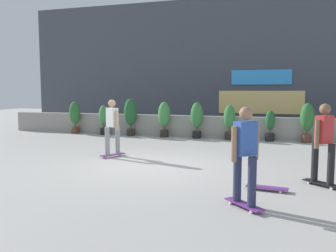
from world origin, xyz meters
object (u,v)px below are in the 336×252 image
at_px(potted_plant_4, 197,118).
at_px(potted_plant_5, 230,120).
at_px(potted_plant_3, 164,117).
at_px(skateboard_near_camera, 267,188).
at_px(potted_plant_0, 75,115).
at_px(skater_far_right, 112,125).
at_px(potted_plant_1, 104,118).
at_px(skater_foreground, 324,141).
at_px(potted_plant_7, 307,120).
at_px(skater_far_left, 245,152).
at_px(potted_plant_6, 270,125).
at_px(potted_plant_2, 130,114).

relative_size(potted_plant_4, potted_plant_5, 1.06).
height_order(potted_plant_3, skateboard_near_camera, potted_plant_3).
distance_m(potted_plant_0, potted_plant_5, 7.01).
bearing_deg(potted_plant_4, skater_far_right, -107.94).
relative_size(potted_plant_0, skateboard_near_camera, 1.79).
relative_size(potted_plant_1, skater_foreground, 0.77).
bearing_deg(potted_plant_7, skater_far_left, -101.43).
relative_size(potted_plant_1, potted_plant_7, 0.88).
xyz_separation_m(potted_plant_5, skater_far_left, (1.23, -8.22, 0.14)).
height_order(potted_plant_0, potted_plant_1, potted_plant_0).
bearing_deg(potted_plant_6, skater_foreground, -80.29).
distance_m(potted_plant_4, skateboard_near_camera, 7.67).
height_order(potted_plant_2, skater_far_right, skater_far_right).
distance_m(potted_plant_4, potted_plant_6, 2.90).
distance_m(potted_plant_5, potted_plant_6, 1.57).
relative_size(potted_plant_0, skater_far_right, 0.87).
xyz_separation_m(potted_plant_4, skater_foreground, (3.99, -6.39, 0.08)).
height_order(potted_plant_5, potted_plant_7, potted_plant_7).
distance_m(potted_plant_0, skater_foreground, 11.59).
distance_m(potted_plant_7, skater_far_left, 8.39).
bearing_deg(potted_plant_5, potted_plant_6, 0.00).
xyz_separation_m(skater_far_left, skater_foreground, (1.42, 1.82, 0.00)).
xyz_separation_m(potted_plant_0, potted_plant_7, (9.90, -0.00, 0.02)).
distance_m(potted_plant_1, potted_plant_6, 7.11).
relative_size(potted_plant_0, potted_plant_5, 1.05).
distance_m(potted_plant_2, potted_plant_5, 4.27).
xyz_separation_m(potted_plant_3, potted_plant_5, (2.74, 0.00, -0.07)).
distance_m(potted_plant_4, potted_plant_5, 1.33).
height_order(skater_far_right, skateboard_near_camera, skater_far_right).
xyz_separation_m(skater_far_right, skateboard_near_camera, (4.44, -2.34, -0.88)).
xyz_separation_m(potted_plant_7, skater_far_left, (-1.66, -8.22, 0.07)).
xyz_separation_m(potted_plant_1, potted_plant_6, (7.11, 0.00, -0.10)).
bearing_deg(skateboard_near_camera, potted_plant_1, 135.34).
bearing_deg(potted_plant_2, skater_foreground, -42.74).
bearing_deg(potted_plant_7, potted_plant_3, 180.00).
bearing_deg(potted_plant_7, potted_plant_2, 180.00).
distance_m(skater_far_left, skateboard_near_camera, 1.50).
bearing_deg(potted_plant_0, skater_far_right, -48.64).
distance_m(potted_plant_7, skater_far_right, 7.44).
relative_size(potted_plant_2, potted_plant_4, 1.09).
xyz_separation_m(potted_plant_6, skater_far_right, (-4.42, -4.72, 0.30)).
xyz_separation_m(potted_plant_1, potted_plant_2, (1.29, 0.00, 0.22)).
bearing_deg(skater_foreground, potted_plant_2, 137.26).
distance_m(potted_plant_3, potted_plant_4, 1.40).
height_order(potted_plant_4, skateboard_near_camera, potted_plant_4).
bearing_deg(potted_plant_4, potted_plant_2, 180.00).
bearing_deg(skater_foreground, potted_plant_6, 99.71).
bearing_deg(potted_plant_2, potted_plant_1, 180.00).
height_order(potted_plant_0, potted_plant_2, potted_plant_2).
height_order(potted_plant_5, potted_plant_6, potted_plant_5).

